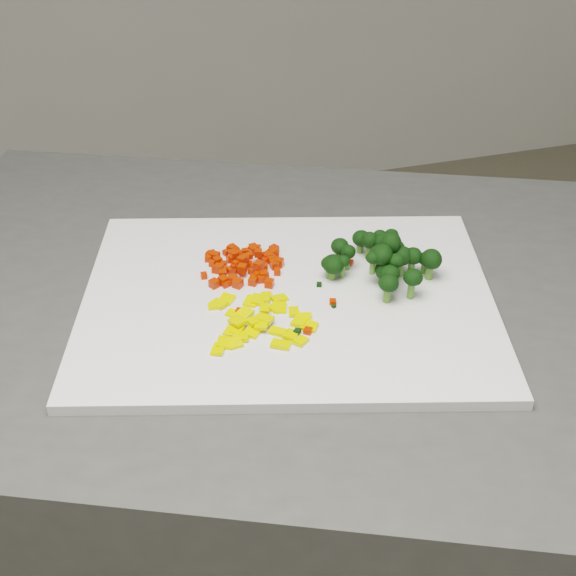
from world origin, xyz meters
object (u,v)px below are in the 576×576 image
object	(u,v)px
carrot_pile	(244,258)
counter_block	(281,544)
pepper_pile	(255,317)
cutting_board	(288,300)
broccoli_pile	(381,256)

from	to	relation	value
carrot_pile	counter_block	bearing A→B (deg)	-51.69
pepper_pile	cutting_board	bearing A→B (deg)	39.26
cutting_board	pepper_pile	xyz separation A→B (m)	(-0.05, -0.04, 0.01)
cutting_board	carrot_pile	world-z (taller)	carrot_pile
carrot_pile	broccoli_pile	size ratio (longest dim) A/B	0.83
counter_block	carrot_pile	size ratio (longest dim) A/B	9.29
counter_block	pepper_pile	size ratio (longest dim) A/B	8.01
cutting_board	carrot_pile	size ratio (longest dim) A/B	4.50
counter_block	carrot_pile	world-z (taller)	carrot_pile
counter_block	pepper_pile	bearing A→B (deg)	-123.97
counter_block	cutting_board	distance (m)	0.46
cutting_board	broccoli_pile	bearing A→B (deg)	2.69
carrot_pile	pepper_pile	world-z (taller)	carrot_pile
counter_block	pepper_pile	distance (m)	0.48
counter_block	broccoli_pile	bearing A→B (deg)	-11.27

